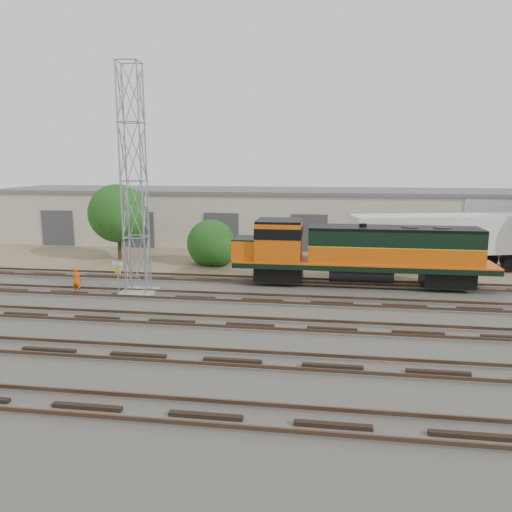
# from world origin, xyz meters

# --- Properties ---
(ground) EXTENTS (140.00, 140.00, 0.00)m
(ground) POSITION_xyz_m (0.00, 0.00, 0.00)
(ground) COLOR #47423A
(ground) RESTS_ON ground
(dirt_strip) EXTENTS (80.00, 16.00, 0.02)m
(dirt_strip) POSITION_xyz_m (0.00, 15.00, 0.01)
(dirt_strip) COLOR #726047
(dirt_strip) RESTS_ON ground
(tracks) EXTENTS (80.00, 20.40, 0.28)m
(tracks) POSITION_xyz_m (0.00, -3.00, 0.08)
(tracks) COLOR black
(tracks) RESTS_ON ground
(warehouse) EXTENTS (58.40, 10.40, 5.30)m
(warehouse) POSITION_xyz_m (0.04, 22.98, 2.65)
(warehouse) COLOR #C1B6A0
(warehouse) RESTS_ON ground
(locomotive) EXTENTS (16.60, 2.91, 3.99)m
(locomotive) POSITION_xyz_m (5.57, 6.00, 2.30)
(locomotive) COLOR black
(locomotive) RESTS_ON tracks
(signal_tower) EXTENTS (2.00, 2.00, 13.56)m
(signal_tower) POSITION_xyz_m (-7.74, 2.13, 6.63)
(signal_tower) COLOR gray
(signal_tower) RESTS_ON ground
(sign_post) EXTENTS (0.83, 0.41, 2.18)m
(sign_post) POSITION_xyz_m (-8.66, 1.28, 1.52)
(sign_post) COLOR gray
(sign_post) RESTS_ON ground
(worker) EXTENTS (0.61, 0.43, 1.60)m
(worker) POSITION_xyz_m (-11.62, 1.81, 0.80)
(worker) COLOR #EA560D
(worker) RESTS_ON ground
(semi_trailer) EXTENTS (13.78, 5.95, 4.16)m
(semi_trailer) POSITION_xyz_m (12.30, 11.78, 2.62)
(semi_trailer) COLOR silver
(semi_trailer) RESTS_ON ground
(dumpster_red) EXTENTS (1.79, 1.71, 1.40)m
(dumpster_red) POSITION_xyz_m (17.29, 18.05, 0.70)
(dumpster_red) COLOR maroon
(dumpster_red) RESTS_ON ground
(tree_west) EXTENTS (4.98, 4.74, 6.21)m
(tree_west) POSITION_xyz_m (-13.10, 12.09, 3.71)
(tree_west) COLOR #382619
(tree_west) RESTS_ON ground
(tree_mid) EXTENTS (3.95, 3.76, 3.76)m
(tree_mid) POSITION_xyz_m (-5.21, 11.33, 1.56)
(tree_mid) COLOR #382619
(tree_mid) RESTS_ON ground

